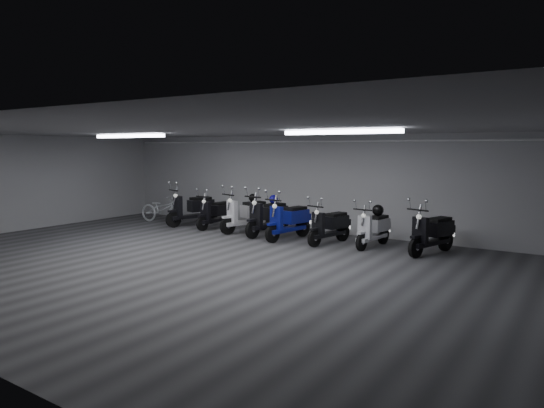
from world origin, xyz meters
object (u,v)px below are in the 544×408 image
Objects in this scene: scooter_0 at (192,203)px; scooter_5 at (329,220)px; helmet_2 at (274,199)px; scooter_7 at (432,226)px; bicycle at (162,206)px; scooter_1 at (216,208)px; scooter_2 at (246,208)px; helmet_1 at (378,210)px; scooter_6 at (373,223)px; scooter_3 at (268,211)px; helmet_0 at (253,198)px; scooter_4 at (288,214)px.

scooter_5 is (4.95, -0.26, -0.09)m from scooter_0.
scooter_5 is 2.03m from helmet_2.
scooter_7 is 1.07× the size of bicycle.
scooter_1 reaches higher than helmet_2.
scooter_7 is (2.51, 0.22, 0.04)m from scooter_5.
scooter_2 is at bearing 18.35° from scooter_0.
scooter_6 is at bearing -96.50° from helmet_1.
scooter_5 is at bearing 2.24° from scooter_3.
scooter_2 is 0.99× the size of scooter_3.
scooter_1 is at bearing -174.06° from scooter_6.
scooter_6 is (3.91, -0.01, -0.09)m from scooter_2.
scooter_7 is at bearing -9.67° from helmet_1.
scooter_5 is 1.23m from helmet_1.
scooter_3 is 7.81× the size of helmet_0.
scooter_6 reaches higher than bicycle.
scooter_0 is 1.02× the size of scooter_2.
scooter_5 is at bearing -161.36° from scooter_6.
helmet_2 is (-3.07, -0.06, 0.10)m from helmet_1.
helmet_0 is (-0.76, 0.35, 0.28)m from scooter_3.
scooter_0 is 1.01× the size of scooter_3.
scooter_1 is 5.08m from scooter_6.
scooter_3 is at bearing -171.76° from scooter_6.
scooter_4 is 1.10× the size of bicycle.
scooter_3 reaches higher than scooter_1.
scooter_4 is 1.10× the size of scooter_5.
scooter_0 reaches higher than scooter_6.
scooter_6 is (2.27, 0.29, -0.08)m from scooter_4.
scooter_2 is 0.84m from scooter_3.
scooter_2 is at bearing -172.62° from scooter_5.
helmet_2 is (2.04, 0.12, 0.37)m from scooter_1.
helmet_0 is 0.96× the size of helmet_2.
scooter_0 is 7.46m from scooter_7.
helmet_0 is (-3.83, 0.26, 0.38)m from scooter_6.
helmet_0 is 3.86m from helmet_1.
scooter_4 reaches higher than helmet_1.
helmet_0 is (2.20, 0.23, 0.27)m from scooter_0.
scooter_5 is 6.21m from bicycle.
scooter_7 is at bearing 13.45° from scooter_4.
scooter_1 is 6.71× the size of helmet_2.
helmet_0 is (-1.56, 0.55, 0.30)m from scooter_4.
helmet_2 is (-1.96, 0.40, 0.37)m from scooter_5.
scooter_7 is 7.14× the size of helmet_2.
scooter_7 reaches higher than helmet_0.
scooter_1 is 1.32m from helmet_0.
scooter_1 is at bearing -176.68° from helmet_2.
scooter_0 reaches higher than scooter_4.
scooter_0 is at bearing -174.77° from scooter_1.
scooter_5 is at bearing -10.15° from helmet_0.
scooter_3 is at bearing -171.76° from scooter_5.
scooter_3 is (0.84, -0.10, 0.00)m from scooter_2.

